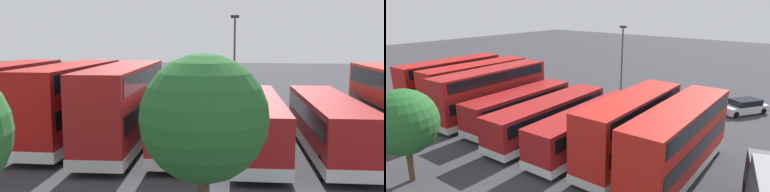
{
  "view_description": "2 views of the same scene",
  "coord_description": "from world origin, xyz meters",
  "views": [
    {
      "loc": [
        -1.54,
        32.75,
        6.13
      ],
      "look_at": [
        2.77,
        1.66,
        1.81
      ],
      "focal_mm": 40.37,
      "sensor_mm": 36.0,
      "label": 1
    },
    {
      "loc": [
        -19.15,
        27.95,
        10.37
      ],
      "look_at": [
        -0.45,
        4.67,
        1.89
      ],
      "focal_mm": 31.03,
      "sensor_mm": 36.0,
      "label": 2
    }
  ],
  "objects": [
    {
      "name": "ground_plane",
      "position": [
        0.0,
        0.0,
        0.0
      ],
      "size": [
        140.0,
        140.0,
        0.0
      ],
      "primitive_type": "plane",
      "color": "#38383D"
    },
    {
      "name": "bus_single_deck_third",
      "position": [
        -5.6,
        9.66,
        1.62
      ],
      "size": [
        3.11,
        11.94,
        2.95
      ],
      "color": "#A51919",
      "rests_on": "ground"
    },
    {
      "name": "bus_single_deck_fourth",
      "position": [
        -1.79,
        9.96,
        1.62
      ],
      "size": [
        3.08,
        11.97,
        2.95
      ],
      "color": "#A51919",
      "rests_on": "ground"
    },
    {
      "name": "bus_single_deck_fifth",
      "position": [
        2.04,
        9.69,
        1.62
      ],
      "size": [
        3.16,
        10.92,
        2.95
      ],
      "color": "#A51919",
      "rests_on": "ground"
    },
    {
      "name": "bus_double_decker_sixth",
      "position": [
        5.44,
        9.91,
        2.45
      ],
      "size": [
        3.29,
        11.76,
        4.55
      ],
      "color": "#A51919",
      "rests_on": "ground"
    },
    {
      "name": "bus_double_decker_seventh",
      "position": [
        8.76,
        9.24,
        2.45
      ],
      "size": [
        2.9,
        11.21,
        4.55
      ],
      "color": "#B71411",
      "rests_on": "ground"
    },
    {
      "name": "bus_double_decker_far_end",
      "position": [
        12.71,
        9.62,
        2.45
      ],
      "size": [
        3.11,
        11.14,
        4.55
      ],
      "color": "#B71411",
      "rests_on": "ground"
    },
    {
      "name": "car_hatchback_silver",
      "position": [
        -12.59,
        -5.69,
        0.7
      ],
      "size": [
        3.92,
        4.75,
        1.43
      ],
      "color": "silver",
      "rests_on": "ground"
    },
    {
      "name": "lamp_post_tall",
      "position": [
        -0.1,
        -3.57,
        4.63
      ],
      "size": [
        0.7,
        0.3,
        7.9
      ],
      "color": "#38383D",
      "rests_on": "ground"
    },
    {
      "name": "waste_bin_yellow",
      "position": [
        1.42,
        -1.7,
        0.47
      ],
      "size": [
        0.6,
        0.6,
        0.95
      ],
      "primitive_type": "cylinder",
      "color": "#333338",
      "rests_on": "ground"
    },
    {
      "name": "tree_leftmost",
      "position": [
        -0.17,
        20.26,
        3.72
      ],
      "size": [
        3.86,
        3.86,
        5.67
      ],
      "color": "#4C3823",
      "rests_on": "ground"
    }
  ]
}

